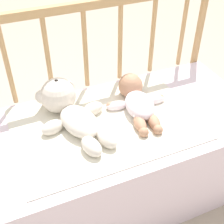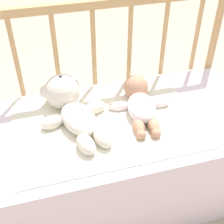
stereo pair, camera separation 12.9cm
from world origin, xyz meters
TOP-DOWN VIEW (x-y plane):
  - ground_plane at (0.00, 0.00)m, footprint 12.00×12.00m
  - crib_mattress at (0.00, 0.00)m, footprint 1.30×0.59m
  - crib_rail at (-0.00, 0.32)m, footprint 1.30×0.04m
  - blanket at (-0.03, 0.01)m, footprint 0.77×0.53m
  - teddy_bear at (-0.16, 0.10)m, footprint 0.30×0.44m
  - baby at (0.14, 0.06)m, footprint 0.28×0.36m

SIDE VIEW (x-z plane):
  - ground_plane at x=0.00m, z-range 0.00..0.00m
  - crib_mattress at x=0.00m, z-range 0.00..0.46m
  - blanket at x=-0.03m, z-range 0.46..0.47m
  - baby at x=0.14m, z-range 0.45..0.56m
  - teddy_bear at x=-0.16m, z-range 0.45..0.60m
  - crib_rail at x=0.00m, z-range 0.18..1.06m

